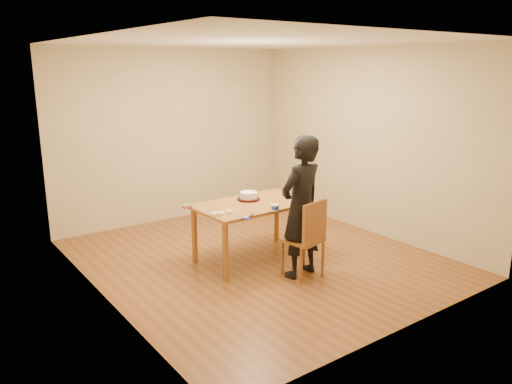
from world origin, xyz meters
TOP-DOWN VIEW (x-y plane):
  - room_shell at (0.00, 0.34)m, footprint 4.00×4.50m
  - dining_table at (-0.06, 0.02)m, footprint 1.49×0.90m
  - dining_chair at (0.09, -0.76)m, footprint 0.47×0.47m
  - cake_plate at (-0.02, 0.17)m, footprint 0.30×0.30m
  - cake at (-0.02, 0.17)m, footprint 0.22×0.22m
  - frosting_dome at (-0.02, 0.17)m, footprint 0.22×0.22m
  - frosting_tub at (-0.05, -0.41)m, footprint 0.09×0.09m
  - frosting_lid at (-0.51, -0.47)m, footprint 0.09×0.09m
  - frosting_dollop at (-0.51, -0.47)m, footprint 0.04×0.04m
  - ramekin_green at (-0.55, -0.20)m, footprint 0.08×0.08m
  - ramekin_yellow at (-0.68, -0.19)m, footprint 0.08×0.08m
  - ramekin_multi at (-0.76, -0.18)m, footprint 0.08×0.08m
  - candy_box_pink at (-0.83, 0.32)m, footprint 0.13×0.08m
  - candy_box_green at (-0.84, 0.32)m, footprint 0.13×0.08m
  - spatula at (-0.42, -0.43)m, footprint 0.14×0.10m
  - person at (0.09, -0.71)m, footprint 0.67×0.49m

SIDE VIEW (x-z plane):
  - dining_chair at x=0.09m, z-range 0.43..0.47m
  - dining_table at x=-0.06m, z-range 0.71..0.75m
  - frosting_lid at x=-0.51m, z-range 0.75..0.76m
  - spatula at x=-0.42m, z-range 0.75..0.76m
  - candy_box_pink at x=-0.83m, z-range 0.75..0.77m
  - cake_plate at x=-0.02m, z-range 0.75..0.77m
  - frosting_dollop at x=-0.51m, z-range 0.76..0.77m
  - ramekin_green at x=-0.55m, z-range 0.75..0.78m
  - ramekin_multi at x=-0.76m, z-range 0.75..0.79m
  - ramekin_yellow at x=-0.68m, z-range 0.75..0.79m
  - candy_box_green at x=-0.84m, z-range 0.77..0.78m
  - frosting_tub at x=-0.05m, z-range 0.75..0.83m
  - cake at x=-0.02m, z-range 0.77..0.84m
  - person at x=0.09m, z-range 0.00..1.67m
  - frosting_dome at x=-0.02m, z-range 0.84..0.87m
  - room_shell at x=0.00m, z-range 0.00..2.70m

